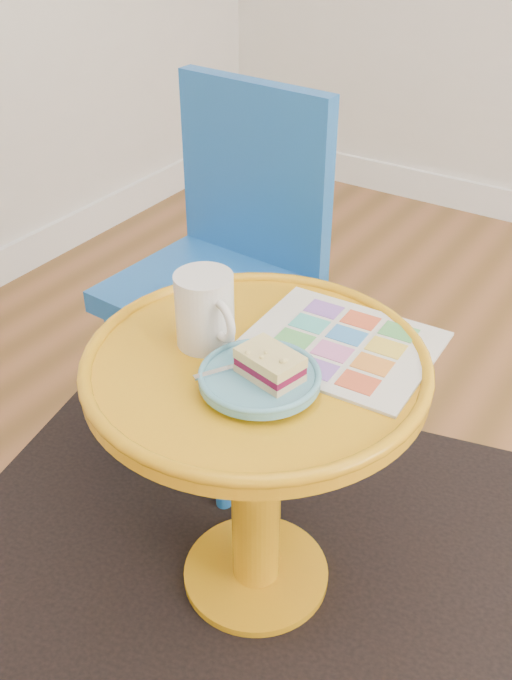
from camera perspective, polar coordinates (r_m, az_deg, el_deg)
The scene contains 9 objects.
room_walls at distance 2.28m, azimuth 5.49°, elevation 2.88°, with size 4.00×4.00×4.00m.
rug at distance 1.57m, azimuth 0.00°, elevation -17.36°, with size 1.30×1.10×0.01m, color black.
side_table at distance 1.30m, azimuth -0.00°, elevation -6.93°, with size 0.56×0.56×0.53m.
chair at distance 1.62m, azimuth -2.18°, elevation 6.12°, with size 0.39×0.39×0.83m.
newspaper at distance 1.25m, azimuth 6.32°, elevation -0.36°, with size 0.30×0.26×0.01m, color silver.
mug at distance 1.22m, azimuth -3.83°, elevation 2.39°, with size 0.13×0.10×0.13m.
plate at distance 1.14m, azimuth 0.28°, elevation -2.90°, with size 0.18×0.18×0.02m.
cake_slice at distance 1.12m, azimuth 1.06°, elevation -1.85°, with size 0.11×0.08×0.04m.
fork at distance 1.15m, azimuth -1.09°, elevation -1.89°, with size 0.09×0.13×0.00m.
Camera 1 is at (-0.11, -0.75, 1.23)m, focal length 40.00 mm.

